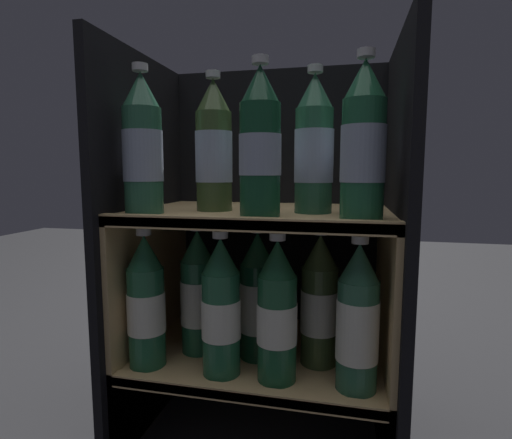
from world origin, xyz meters
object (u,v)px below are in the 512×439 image
(bottle_lower_front_1, at_px, (221,310))
(bottle_lower_back_2, at_px, (319,303))
(bottle_upper_back_1, at_px, (314,148))
(bottle_lower_front_3, at_px, (358,322))
(bottle_lower_back_1, at_px, (258,299))
(bottle_lower_back_0, at_px, (198,295))
(bottle_upper_back_0, at_px, (214,149))
(bottle_lower_front_2, at_px, (277,314))
(bottle_upper_front_0, at_px, (143,148))
(bottle_upper_front_2, at_px, (363,145))
(bottle_upper_front_1, at_px, (260,145))
(bottle_lower_front_0, at_px, (146,304))

(bottle_lower_front_1, height_order, bottle_lower_back_2, same)
(bottle_upper_back_1, height_order, bottle_lower_front_3, bottle_upper_back_1)
(bottle_lower_back_1, bearing_deg, bottle_lower_back_0, 180.00)
(bottle_lower_front_1, relative_size, bottle_lower_front_3, 1.00)
(bottle_upper_back_0, xyz_separation_m, bottle_lower_back_1, (0.10, 0.00, -0.32))
(bottle_upper_back_0, bearing_deg, bottle_lower_front_2, -29.43)
(bottle_upper_front_0, distance_m, bottle_upper_back_1, 0.34)
(bottle_upper_front_2, distance_m, bottle_upper_back_1, 0.13)
(bottle_lower_back_0, bearing_deg, bottle_lower_front_1, -46.58)
(bottle_upper_front_1, xyz_separation_m, bottle_upper_back_0, (-0.12, 0.09, -0.00))
(bottle_upper_front_2, height_order, bottle_lower_front_1, bottle_upper_front_2)
(bottle_lower_front_0, bearing_deg, bottle_lower_back_1, 21.43)
(bottle_lower_front_2, bearing_deg, bottle_upper_front_1, -180.00)
(bottle_upper_front_1, xyz_separation_m, bottle_lower_back_1, (-0.02, 0.09, -0.33))
(bottle_upper_back_1, distance_m, bottle_lower_front_1, 0.38)
(bottle_upper_front_2, height_order, bottle_lower_front_3, bottle_upper_front_2)
(bottle_upper_back_1, height_order, bottle_lower_front_0, bottle_upper_back_1)
(bottle_upper_front_2, distance_m, bottle_lower_back_0, 0.48)
(bottle_lower_front_0, relative_size, bottle_lower_back_1, 1.00)
(bottle_lower_front_2, distance_m, bottle_lower_back_0, 0.21)
(bottle_upper_back_0, bearing_deg, bottle_lower_front_0, -145.02)
(bottle_upper_front_0, height_order, bottle_lower_back_2, bottle_upper_front_0)
(bottle_upper_front_2, bearing_deg, bottle_lower_front_3, 180.00)
(bottle_lower_back_0, bearing_deg, bottle_upper_back_1, 0.00)
(bottle_upper_back_1, xyz_separation_m, bottle_lower_front_1, (-0.17, -0.09, -0.32))
(bottle_upper_front_1, bearing_deg, bottle_upper_back_1, 43.01)
(bottle_lower_front_1, bearing_deg, bottle_lower_back_1, 56.80)
(bottle_lower_front_3, bearing_deg, bottle_upper_front_0, 180.00)
(bottle_upper_front_1, relative_size, bottle_upper_back_1, 1.00)
(bottle_upper_back_1, bearing_deg, bottle_lower_front_2, -124.18)
(bottle_upper_back_1, relative_size, bottle_lower_back_2, 1.00)
(bottle_lower_front_0, xyz_separation_m, bottle_lower_front_1, (0.16, 0.00, 0.00))
(bottle_lower_back_0, bearing_deg, bottle_upper_back_0, 0.00)
(bottle_lower_front_1, xyz_separation_m, bottle_lower_front_2, (0.11, 0.00, 0.00))
(bottle_lower_back_0, bearing_deg, bottle_upper_front_0, -131.90)
(bottle_lower_back_2, bearing_deg, bottle_lower_front_0, -166.22)
(bottle_lower_front_2, bearing_deg, bottle_lower_front_0, 180.00)
(bottle_lower_front_2, xyz_separation_m, bottle_lower_front_3, (0.15, 0.00, -0.00))
(bottle_lower_back_0, bearing_deg, bottle_upper_front_1, -28.23)
(bottle_upper_front_0, height_order, bottle_lower_back_1, bottle_upper_front_0)
(bottle_lower_front_0, bearing_deg, bottle_upper_front_2, -0.00)
(bottle_upper_front_0, xyz_separation_m, bottle_lower_front_0, (-0.00, 0.00, -0.32))
(bottle_lower_front_2, relative_size, bottle_lower_back_0, 1.00)
(bottle_upper_back_0, relative_size, bottle_lower_front_0, 1.00)
(bottle_upper_back_0, distance_m, bottle_lower_front_2, 0.37)
(bottle_lower_front_0, bearing_deg, bottle_lower_back_0, 46.58)
(bottle_lower_back_2, bearing_deg, bottle_upper_front_1, -141.74)
(bottle_lower_front_3, xyz_separation_m, bottle_lower_back_0, (-0.35, 0.09, 0.00))
(bottle_upper_front_0, bearing_deg, bottle_lower_back_1, 21.82)
(bottle_lower_front_1, bearing_deg, bottle_upper_back_0, 114.88)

